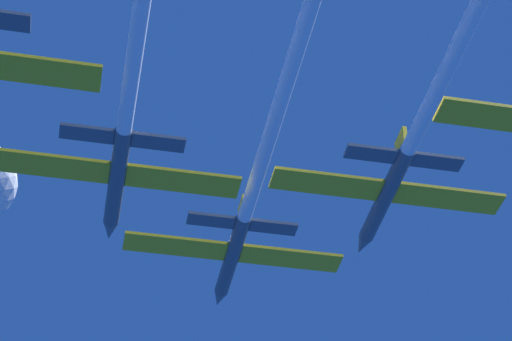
% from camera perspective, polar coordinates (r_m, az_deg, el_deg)
% --- Properties ---
extents(jet_lead, '(21.11, 74.86, 3.50)m').
position_cam_1_polar(jet_lead, '(82.40, 1.38, 3.88)').
color(jet_lead, '#4C5660').
extents(jet_left_wing, '(21.11, 68.19, 3.50)m').
position_cam_1_polar(jet_left_wing, '(74.81, -6.40, 8.71)').
color(jet_left_wing, '#4C5660').
extents(jet_right_wing, '(21.11, 76.64, 3.50)m').
position_cam_1_polar(jet_right_wing, '(76.67, 12.24, 9.08)').
color(jet_right_wing, '#4C5660').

